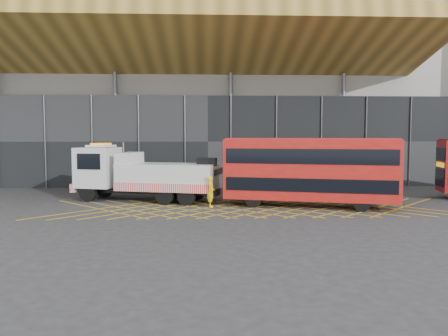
{
  "coord_description": "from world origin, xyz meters",
  "views": [
    {
      "loc": [
        1.81,
        -26.94,
        4.51
      ],
      "look_at": [
        3.0,
        1.5,
        2.4
      ],
      "focal_mm": 35.0,
      "sensor_mm": 36.0,
      "label": 1
    }
  ],
  "objects": [
    {
      "name": "ground_plane",
      "position": [
        0.0,
        0.0,
        0.0
      ],
      "size": [
        120.0,
        120.0,
        0.0
      ],
      "primitive_type": "plane",
      "color": "#2A2A2D"
    },
    {
      "name": "recovery_truck",
      "position": [
        -2.68,
        3.24,
        1.87
      ],
      "size": [
        11.61,
        5.29,
        4.06
      ],
      "rotation": [
        0.0,
        0.0,
        -0.27
      ],
      "color": "black",
      "rests_on": "ground_plane"
    },
    {
      "name": "construction_building",
      "position": [
        1.92,
        18.4,
        8.98
      ],
      "size": [
        55.0,
        23.97,
        18.0
      ],
      "color": "#979792",
      "rests_on": "ground_plane"
    },
    {
      "name": "bus_towed",
      "position": [
        8.36,
        0.24,
        2.42
      ],
      "size": [
        10.97,
        5.25,
        4.36
      ],
      "rotation": [
        0.0,
        0.0,
        -0.27
      ],
      "color": "#AD140F",
      "rests_on": "ground_plane"
    },
    {
      "name": "road_markings",
      "position": [
        4.8,
        0.0,
        0.01
      ],
      "size": [
        26.36,
        7.16,
        0.01
      ],
      "color": "gold",
      "rests_on": "ground_plane"
    },
    {
      "name": "worker",
      "position": [
        2.12,
        0.43,
        0.99
      ],
      "size": [
        0.54,
        0.76,
        1.97
      ],
      "primitive_type": "imported",
      "rotation": [
        0.0,
        0.0,
        1.67
      ],
      "color": "yellow",
      "rests_on": "ground_plane"
    }
  ]
}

